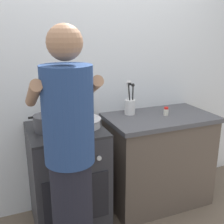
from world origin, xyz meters
name	(u,v)px	position (x,y,z in m)	size (l,w,h in m)	color
ground	(112,222)	(0.00, 0.00, 0.00)	(6.00, 6.00, 0.00)	#6B5B4C
back_wall	(111,75)	(0.20, 0.50, 1.25)	(3.20, 0.10, 2.50)	silver
countertop	(158,159)	(0.55, 0.15, 0.45)	(1.00, 0.60, 0.90)	brown
stove_range	(68,178)	(-0.35, 0.15, 0.45)	(0.60, 0.62, 0.90)	#2D2D33
pot	(47,123)	(-0.49, 0.14, 0.96)	(0.28, 0.21, 0.13)	#38383D
mixing_bowl	(82,122)	(-0.21, 0.13, 0.94)	(0.31, 0.31, 0.07)	#B7B7BC
utensil_crock	(130,104)	(0.31, 0.30, 1.00)	(0.10, 0.10, 0.33)	silver
spice_bottle	(166,111)	(0.60, 0.14, 0.94)	(0.04, 0.04, 0.08)	silver
person	(70,166)	(-0.45, -0.43, 0.86)	(0.41, 0.50, 1.70)	black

